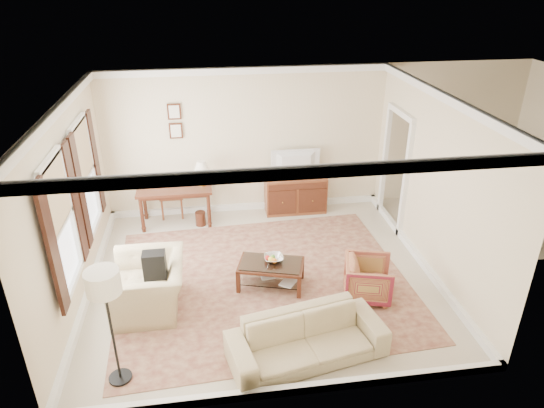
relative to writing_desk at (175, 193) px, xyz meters
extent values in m
cube|color=beige|center=(1.43, -2.05, -0.66)|extent=(5.50, 5.00, 0.01)
cube|color=white|center=(1.43, -2.05, 2.24)|extent=(5.50, 5.00, 0.01)
cube|color=beige|center=(1.43, 0.45, 0.79)|extent=(5.50, 0.01, 2.90)
cube|color=beige|center=(1.43, -4.55, 0.79)|extent=(5.50, 0.01, 2.90)
cube|color=beige|center=(-1.32, -2.05, 0.79)|extent=(0.01, 5.00, 2.90)
cube|color=beige|center=(4.18, -2.05, 0.79)|extent=(0.01, 5.00, 2.90)
cube|color=beige|center=(5.68, -0.90, -0.66)|extent=(3.00, 2.70, 0.01)
cube|color=maroon|center=(1.42, -2.21, -0.65)|extent=(4.73, 4.11, 0.01)
cube|color=#452013|center=(0.00, 0.00, 0.08)|extent=(1.41, 0.70, 0.05)
cylinder|color=#452013|center=(-0.62, -0.27, -0.30)|extent=(0.07, 0.07, 0.72)
cylinder|color=#452013|center=(0.62, -0.27, -0.30)|extent=(0.07, 0.07, 0.72)
cylinder|color=#452013|center=(-0.62, 0.27, -0.30)|extent=(0.07, 0.07, 0.72)
cylinder|color=#452013|center=(0.62, 0.27, -0.30)|extent=(0.07, 0.07, 0.72)
cube|color=brown|center=(2.39, 0.19, -0.28)|extent=(1.23, 0.47, 0.75)
imported|color=black|center=(2.39, 0.17, 0.56)|extent=(0.93, 0.53, 0.12)
cube|color=#452013|center=(1.53, -2.33, -0.28)|extent=(1.12, 0.84, 0.04)
cube|color=silver|center=(1.53, -2.33, -0.24)|extent=(1.05, 0.77, 0.01)
cube|color=silver|center=(1.53, -2.33, -0.52)|extent=(1.02, 0.74, 0.02)
cube|color=#452013|center=(1.00, -2.45, -0.47)|extent=(0.07, 0.07, 0.38)
cube|color=#452013|center=(1.90, -2.71, -0.47)|extent=(0.07, 0.07, 0.38)
cube|color=#452013|center=(1.15, -1.94, -0.47)|extent=(0.07, 0.07, 0.38)
cube|color=#452013|center=(2.05, -2.21, -0.47)|extent=(0.07, 0.07, 0.38)
imported|color=silver|center=(1.58, -2.27, -0.18)|extent=(0.42, 0.42, 0.10)
imported|color=brown|center=(1.36, -2.27, -0.49)|extent=(0.28, 0.06, 0.38)
imported|color=brown|center=(1.69, -2.44, -0.50)|extent=(0.24, 0.19, 0.38)
imported|color=maroon|center=(2.94, -2.82, -0.31)|extent=(0.80, 0.83, 0.70)
imported|color=tan|center=(-0.31, -2.61, -0.14)|extent=(0.77, 1.18, 1.03)
cube|color=black|center=(-0.19, -2.64, 0.11)|extent=(0.30, 0.37, 0.40)
imported|color=tan|center=(1.76, -3.93, -0.27)|extent=(2.08, 0.98, 0.78)
cylinder|color=black|center=(-0.58, -3.99, -0.64)|extent=(0.28, 0.28, 0.04)
cylinder|color=black|center=(-0.58, -3.99, 0.02)|extent=(0.03, 0.03, 1.33)
cylinder|color=silver|center=(-0.58, -3.99, 0.78)|extent=(0.39, 0.39, 0.28)
camera|label=1|loc=(0.63, -8.59, 3.89)|focal=32.00mm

